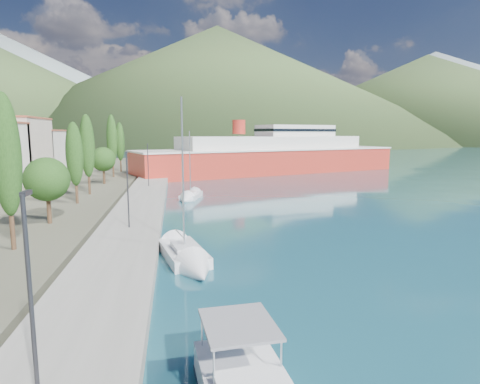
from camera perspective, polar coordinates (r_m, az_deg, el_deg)
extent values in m
plane|color=#194D5C|center=(138.58, -7.12, 4.87)|extent=(1400.00, 1400.00, 0.00)
cube|color=gray|center=(45.08, -13.89, -1.98)|extent=(5.00, 88.00, 0.80)
cone|color=gray|center=(686.79, -30.96, 12.78)|extent=(640.00, 640.00, 150.00)
cone|color=gray|center=(708.14, -2.39, 14.98)|extent=(760.00, 760.00, 180.00)
cone|color=gray|center=(752.91, 25.77, 12.25)|extent=(640.00, 640.00, 140.00)
cone|color=#3B522A|center=(423.54, -3.20, 15.02)|extent=(480.00, 480.00, 115.00)
cone|color=#3B522A|center=(479.90, 24.88, 11.99)|extent=(420.00, 420.00, 90.00)
cube|color=beige|center=(78.00, -29.47, 5.38)|extent=(9.00, 13.00, 10.00)
cube|color=#9E5138|center=(78.00, -29.74, 9.15)|extent=(9.20, 13.20, 0.30)
cube|color=silver|center=(88.44, -26.99, 5.13)|extent=(9.00, 10.00, 8.00)
cube|color=#9E5138|center=(88.37, -27.17, 7.81)|extent=(9.20, 10.20, 0.30)
cylinder|color=#47301E|center=(30.35, -29.61, -5.07)|extent=(0.30, 0.30, 2.25)
ellipsoid|color=#234918|center=(29.69, -30.32, 4.58)|extent=(1.80, 1.80, 7.97)
cylinder|color=#47301E|center=(37.65, -25.52, -2.33)|extent=(0.36, 0.36, 2.30)
sphere|color=#234918|center=(37.29, -25.77, 1.65)|extent=(3.69, 3.69, 3.69)
cylinder|color=#47301E|center=(47.16, -22.19, -0.34)|extent=(0.30, 0.30, 1.94)
ellipsoid|color=#234918|center=(46.74, -22.48, 5.01)|extent=(1.80, 1.80, 6.88)
cylinder|color=#47301E|center=(53.59, -20.63, 0.85)|extent=(0.30, 0.30, 2.18)
ellipsoid|color=#234918|center=(53.22, -20.91, 6.15)|extent=(1.80, 1.80, 7.73)
cylinder|color=#47301E|center=(64.14, -18.77, 2.13)|extent=(0.36, 0.36, 2.27)
sphere|color=#234918|center=(63.93, -18.88, 4.44)|extent=(3.63, 3.63, 3.63)
cylinder|color=#47301E|center=(73.54, -17.57, 2.98)|extent=(0.30, 0.30, 2.38)
ellipsoid|color=#234918|center=(73.27, -17.76, 7.20)|extent=(1.80, 1.80, 8.45)
cylinder|color=#47301E|center=(83.68, -16.57, 3.54)|extent=(0.30, 0.30, 2.14)
ellipsoid|color=#234918|center=(83.44, -16.71, 6.88)|extent=(1.80, 1.80, 7.60)
cylinder|color=#2D2D33|center=(12.01, -27.54, -14.63)|extent=(0.12, 0.12, 6.00)
cube|color=#2D2D33|center=(11.47, -28.16, -0.16)|extent=(0.15, 0.50, 0.12)
cylinder|color=#2D2D33|center=(33.04, -15.68, 0.22)|extent=(0.12, 0.12, 6.00)
cube|color=#2D2D33|center=(33.02, -15.84, 5.44)|extent=(0.15, 0.50, 0.12)
cylinder|color=#2D2D33|center=(58.49, -12.94, 3.74)|extent=(0.12, 0.12, 6.00)
cube|color=#2D2D33|center=(58.59, -13.03, 6.68)|extent=(0.15, 0.50, 0.12)
cube|color=gray|center=(13.08, -0.17, -18.28)|extent=(2.38, 2.76, 0.10)
cube|color=silver|center=(27.40, -8.08, -8.79)|extent=(3.54, 6.20, 0.93)
cube|color=silver|center=(26.86, -7.92, -7.76)|extent=(1.88, 2.58, 0.36)
cylinder|color=silver|center=(25.95, -8.13, 2.41)|extent=(0.12, 0.12, 9.84)
cone|color=silver|center=(23.96, -5.99, -11.29)|extent=(2.90, 3.16, 2.38)
cube|color=silver|center=(52.17, -6.96, -0.61)|extent=(3.27, 5.03, 0.80)
cube|color=silver|center=(51.79, -7.06, -0.08)|extent=(1.70, 2.13, 0.31)
cylinder|color=silver|center=(51.37, -7.13, 4.16)|extent=(0.12, 0.12, 7.95)
cone|color=silver|center=(49.34, -7.81, -1.14)|extent=(2.57, 2.65, 2.03)
cube|color=red|center=(85.21, 4.54, 4.22)|extent=(58.25, 30.39, 5.56)
cube|color=silver|center=(85.05, 4.56, 6.09)|extent=(58.75, 30.86, 0.30)
cube|color=silver|center=(85.01, 4.57, 6.89)|extent=(40.75, 22.54, 2.98)
cube|color=silver|center=(88.40, 7.86, 8.63)|extent=(17.66, 12.33, 2.38)
cylinder|color=red|center=(80.91, -0.17, 9.23)|extent=(2.58, 2.58, 2.78)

